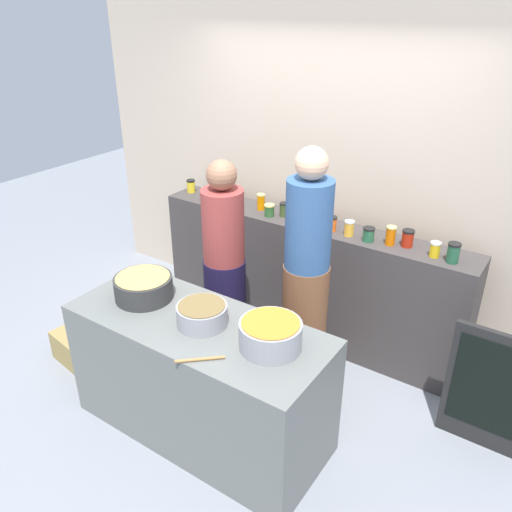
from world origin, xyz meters
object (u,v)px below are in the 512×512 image
Objects in this scene: chalkboard_sign at (492,392)px; preserve_jar_6 at (299,214)px; preserve_jar_9 at (349,228)px; cooking_pot_left at (144,287)px; preserve_jar_14 at (453,253)px; preserve_jar_5 at (284,209)px; preserve_jar_7 at (324,217)px; preserve_jar_1 at (206,194)px; wooden_spoon at (200,359)px; preserve_jar_3 at (261,202)px; cooking_pot_center at (202,315)px; preserve_jar_11 at (391,236)px; preserve_jar_2 at (224,193)px; cook_with_tongs at (225,276)px; preserve_jar_13 at (435,249)px; bread_crate at (82,345)px; preserve_jar_4 at (269,210)px; preserve_jar_12 at (408,238)px; cook_in_cap at (306,286)px; cooking_pot_right at (270,335)px; preserve_jar_0 at (191,186)px; preserve_jar_8 at (331,223)px; preserve_jar_10 at (369,234)px.

preserve_jar_6 is at bearing 164.68° from chalkboard_sign.
preserve_jar_6 is 0.45m from preserve_jar_9.
preserve_jar_14 is at bearing 38.74° from cooking_pot_left.
preserve_jar_7 is at bearing 5.12° from preserve_jar_5.
preserve_jar_1 reaches higher than wooden_spoon.
preserve_jar_3 is 0.44× the size of cooking_pot_center.
preserve_jar_11 reaches higher than preserve_jar_5.
preserve_jar_2 is at bearing 168.59° from chalkboard_sign.
cooking_pot_left is 0.23× the size of cook_with_tongs.
preserve_jar_13 is 2.83m from bread_crate.
cooking_pot_left is at bearing -96.44° from preserve_jar_4.
preserve_jar_12 is 0.08× the size of cook_with_tongs.
cook_in_cap is 1.35m from chalkboard_sign.
cooking_pot_left is at bearing -90.36° from preserve_jar_3.
preserve_jar_5 is 1.02× the size of preserve_jar_7.
preserve_jar_13 is 0.28× the size of bread_crate.
cooking_pot_center is 0.17× the size of cook_in_cap.
cooking_pot_right reaches higher than chalkboard_sign.
preserve_jar_1 is at bearing -179.54° from preserve_jar_9.
preserve_jar_5 is 0.07× the size of cook_with_tongs.
preserve_jar_3 is 0.97× the size of preserve_jar_14.
preserve_jar_12 is at bearing 77.79° from cooking_pot_right.
preserve_jar_6 is 0.88m from preserve_jar_12.
cook_with_tongs is (-1.47, -0.63, -0.35)m from preserve_jar_14.
preserve_jar_5 is at bearing -1.07° from preserve_jar_2.
preserve_jar_8 is at bearing -2.59° from preserve_jar_0.
cooking_pot_left is at bearing -74.77° from preserve_jar_2.
preserve_jar_9 is at bearing 42.36° from cook_with_tongs.
cooking_pot_right is at bearing -38.09° from preserve_jar_0.
cooking_pot_center is at bearing -110.16° from cook_in_cap.
preserve_jar_14 is 0.08× the size of cook_in_cap.
preserve_jar_10 is (0.77, -0.07, -0.00)m from preserve_jar_5.
preserve_jar_12 reaches higher than preserve_jar_1.
cooking_pot_left is 0.80m from wooden_spoon.
preserve_jar_8 is 1.50m from cooking_pot_left.
preserve_jar_9 is 0.77m from preserve_jar_14.
preserve_jar_13 reaches higher than cooking_pot_left.
preserve_jar_2 is 1.19× the size of preserve_jar_7.
preserve_jar_2 is 0.95m from cook_with_tongs.
chalkboard_sign is at bearing 41.41° from wooden_spoon.
cook_with_tongs is at bearing -53.23° from preserve_jar_2.
wooden_spoon is at bearing -56.72° from preserve_jar_2.
preserve_jar_8 reaches higher than preserve_jar_1.
cooking_pot_right is at bearing -54.48° from preserve_jar_3.
cook_with_tongs reaches higher than preserve_jar_4.
cook_with_tongs is at bearing -121.17° from preserve_jar_7.
preserve_jar_5 is at bearing 174.40° from preserve_jar_9.
preserve_jar_4 is 0.71× the size of preserve_jar_11.
preserve_jar_9 is at bearing 56.92° from cooking_pot_left.
preserve_jar_0 is 1.91m from cooking_pot_center.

